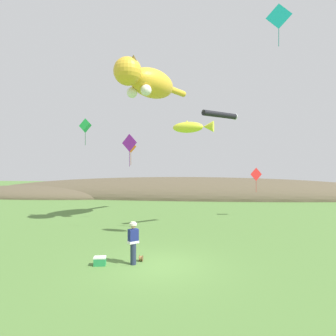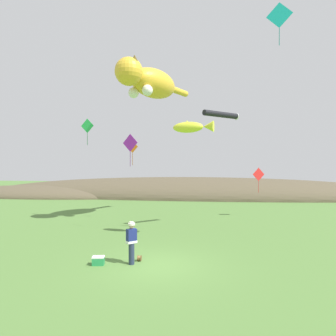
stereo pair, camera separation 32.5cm
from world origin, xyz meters
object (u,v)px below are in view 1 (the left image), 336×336
at_px(picnic_cooler, 100,261).
at_px(kite_giant_cat, 147,82).
at_px(kite_diamond_red, 256,175).
at_px(kite_diamond_violet, 129,143).
at_px(kite_fish_windsock, 192,127).
at_px(kite_diamond_teal, 279,17).
at_px(kite_tube_streamer, 220,115).
at_px(festival_attendant, 133,242).
at_px(kite_diamond_orange, 131,147).
at_px(kite_spool, 141,258).
at_px(kite_diamond_green, 85,126).

xyz_separation_m(picnic_cooler, kite_giant_cat, (0.29, 9.43, 9.96)).
bearing_deg(kite_diamond_red, kite_giant_cat, -159.94).
xyz_separation_m(picnic_cooler, kite_diamond_red, (8.51, 12.44, 3.20)).
distance_m(kite_diamond_red, kite_diamond_violet, 11.05).
height_order(kite_fish_windsock, kite_diamond_teal, kite_diamond_teal).
distance_m(kite_tube_streamer, kite_diamond_teal, 6.13).
bearing_deg(festival_attendant, kite_diamond_orange, 103.95).
distance_m(kite_spool, kite_diamond_red, 14.00).
relative_size(picnic_cooler, kite_diamond_violet, 0.27).
bearing_deg(festival_attendant, kite_fish_windsock, 61.49).
bearing_deg(kite_spool, picnic_cooler, -155.83).
bearing_deg(kite_tube_streamer, kite_diamond_red, 58.76).
bearing_deg(kite_giant_cat, kite_spool, -81.56).
bearing_deg(kite_diamond_violet, festival_attendant, -74.89).
distance_m(kite_spool, kite_diamond_violet, 7.71).
bearing_deg(festival_attendant, kite_diamond_green, 122.02).
bearing_deg(kite_diamond_green, kite_giant_cat, 0.94).
height_order(kite_giant_cat, kite_diamond_orange, kite_giant_cat).
distance_m(kite_giant_cat, kite_tube_streamer, 6.20).
height_order(kite_spool, kite_diamond_violet, kite_diamond_violet).
xyz_separation_m(kite_giant_cat, kite_diamond_green, (-4.63, -0.08, -3.12)).
bearing_deg(kite_giant_cat, festival_attendant, -83.42).
height_order(kite_tube_streamer, kite_diamond_red, kite_tube_streamer).
height_order(kite_diamond_teal, kite_diamond_green, kite_diamond_teal).
xyz_separation_m(kite_giant_cat, kite_diamond_teal, (7.86, -5.25, 1.70)).
distance_m(kite_diamond_orange, kite_diamond_green, 3.74).
distance_m(festival_attendant, kite_diamond_orange, 10.54).
distance_m(picnic_cooler, kite_diamond_violet, 7.98).
height_order(kite_tube_streamer, kite_diamond_teal, kite_diamond_teal).
height_order(kite_spool, kite_tube_streamer, kite_tube_streamer).
xyz_separation_m(picnic_cooler, kite_fish_windsock, (3.67, 4.55, 6.05)).
bearing_deg(kite_diamond_red, kite_diamond_orange, -162.84).
bearing_deg(kite_diamond_orange, kite_tube_streamer, -19.75).
bearing_deg(kite_giant_cat, kite_diamond_orange, 176.27).
distance_m(kite_spool, kite_giant_cat, 13.35).
bearing_deg(kite_spool, kite_diamond_red, 59.44).
relative_size(kite_tube_streamer, kite_diamond_violet, 1.18).
bearing_deg(kite_spool, festival_attendant, -117.81).
distance_m(picnic_cooler, kite_diamond_orange, 10.92).
distance_m(festival_attendant, kite_fish_windsock, 7.18).
relative_size(kite_fish_windsock, kite_diamond_teal, 1.06).
height_order(kite_fish_windsock, kite_diamond_green, kite_diamond_green).
distance_m(kite_diamond_teal, kite_diamond_red, 11.82).
relative_size(picnic_cooler, kite_diamond_green, 0.27).
xyz_separation_m(picnic_cooler, kite_tube_streamer, (5.36, 7.25, 7.14)).
distance_m(kite_fish_windsock, kite_diamond_red, 9.68).
height_order(kite_diamond_teal, kite_diamond_orange, kite_diamond_teal).
height_order(kite_spool, kite_diamond_orange, kite_diamond_orange).
xyz_separation_m(kite_giant_cat, kite_tube_streamer, (5.07, -2.19, -2.82)).
xyz_separation_m(picnic_cooler, kite_diamond_orange, (-0.95, 9.52, 5.27)).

